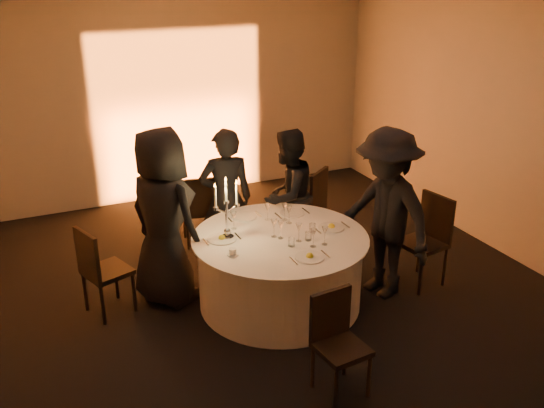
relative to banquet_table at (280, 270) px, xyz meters
name	(u,v)px	position (x,y,z in m)	size (l,w,h in m)	color
floor	(280,302)	(0.00, 0.00, -0.38)	(7.00, 7.00, 0.00)	black
ceiling	(281,5)	(0.00, 0.00, 2.62)	(7.00, 7.00, 0.00)	white
wall_back	(178,97)	(0.00, 3.50, 1.12)	(7.00, 7.00, 0.00)	#A9A59D
wall_right	(515,133)	(3.00, 0.00, 1.12)	(7.00, 7.00, 0.00)	#A9A59D
uplighter_fixture	(190,197)	(0.00, 3.20, -0.33)	(0.25, 0.12, 0.10)	black
banquet_table	(280,270)	(0.00, 0.00, 0.00)	(1.80, 1.80, 0.77)	black
chair_left	(99,267)	(-1.73, 0.55, 0.15)	(0.53, 0.53, 0.95)	black
chair_back_left	(200,207)	(-0.32, 1.68, 0.13)	(0.47, 0.47, 0.92)	black
chair_back_right	(310,204)	(0.89, 1.04, 0.20)	(0.63, 0.63, 1.03)	black
chair_right	(428,235)	(1.67, -0.25, 0.19)	(0.51, 0.51, 1.01)	black
chair_front	(337,337)	(-0.15, -1.42, 0.11)	(0.42, 0.43, 0.89)	black
guest_left	(164,218)	(-1.05, 0.56, 0.56)	(0.92, 0.60, 1.88)	black
guest_back_left	(226,199)	(-0.20, 1.02, 0.45)	(0.61, 0.40, 1.67)	black
guest_back_right	(287,195)	(0.53, 0.93, 0.41)	(0.77, 0.60, 1.59)	black
guest_right	(385,214)	(1.09, -0.25, 0.53)	(1.19, 0.68, 1.84)	black
plate_left	(222,238)	(-0.56, 0.17, 0.40)	(0.36, 0.29, 0.08)	white
plate_back_left	(244,216)	(-0.15, 0.61, 0.39)	(0.35, 0.27, 0.01)	white
plate_back_right	(292,213)	(0.37, 0.47, 0.39)	(0.35, 0.27, 0.01)	white
plate_right	(331,227)	(0.57, -0.04, 0.40)	(0.36, 0.27, 0.08)	white
plate_front	(310,256)	(0.05, -0.54, 0.40)	(0.36, 0.28, 0.08)	white
coffee_cup	(233,252)	(-0.58, -0.18, 0.42)	(0.11, 0.11, 0.07)	white
candelabra	(227,217)	(-0.50, 0.19, 0.61)	(0.28, 0.13, 0.66)	silver
wine_glass_a	(234,217)	(-0.36, 0.36, 0.52)	(0.07, 0.07, 0.19)	white
wine_glass_b	(274,224)	(-0.06, 0.02, 0.52)	(0.07, 0.07, 0.19)	white
wine_glass_c	(299,229)	(0.12, -0.18, 0.52)	(0.07, 0.07, 0.19)	white
wine_glass_d	(285,208)	(0.22, 0.35, 0.52)	(0.07, 0.07, 0.19)	white
wine_glass_e	(325,232)	(0.32, -0.35, 0.52)	(0.07, 0.07, 0.19)	white
wine_glass_f	(289,211)	(0.23, 0.26, 0.52)	(0.07, 0.07, 0.19)	white
wine_glass_g	(313,234)	(0.19, -0.35, 0.52)	(0.07, 0.07, 0.19)	white
wine_glass_h	(281,226)	(-0.01, -0.04, 0.52)	(0.07, 0.07, 0.19)	white
wine_glass_i	(267,208)	(0.05, 0.43, 0.52)	(0.07, 0.07, 0.19)	white
tumbler_a	(292,242)	(0.01, -0.25, 0.43)	(0.07, 0.07, 0.09)	white
tumbler_b	(308,236)	(0.22, -0.20, 0.43)	(0.07, 0.07, 0.09)	white
tumbler_c	(312,228)	(0.35, -0.03, 0.43)	(0.07, 0.07, 0.09)	white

